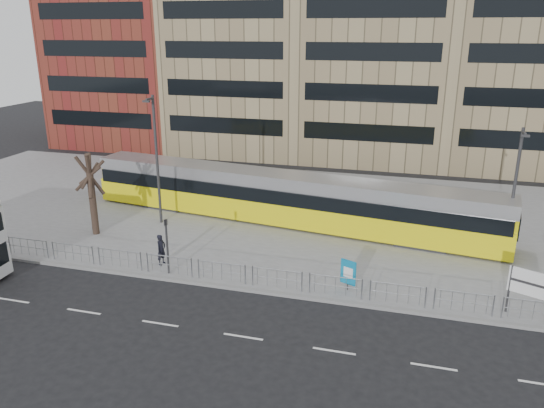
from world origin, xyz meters
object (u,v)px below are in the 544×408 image
(ad_panel, at_px, (348,273))
(lamp_post_west, at_px, (156,156))
(traffic_light_west, at_px, (167,239))
(tram, at_px, (284,198))
(pedestrian, at_px, (161,250))
(station_sign, at_px, (532,286))
(lamp_post_east, at_px, (515,186))
(bare_tree, at_px, (87,150))

(ad_panel, height_order, lamp_post_west, lamp_post_west)
(ad_panel, bearing_deg, traffic_light_west, -151.78)
(tram, relative_size, pedestrian, 16.49)
(station_sign, xyz_separation_m, pedestrian, (-18.82, 0.79, -0.74))
(station_sign, distance_m, pedestrian, 18.85)
(station_sign, height_order, ad_panel, station_sign)
(tram, distance_m, lamp_post_east, 14.21)
(pedestrian, relative_size, bare_tree, 0.23)
(station_sign, bearing_deg, lamp_post_west, -173.41)
(tram, relative_size, bare_tree, 3.74)
(lamp_post_west, bearing_deg, station_sign, -17.34)
(ad_panel, bearing_deg, station_sign, 20.61)
(ad_panel, xyz_separation_m, lamp_post_west, (-13.68, 6.35, 3.73))
(ad_panel, height_order, bare_tree, bare_tree)
(bare_tree, bearing_deg, lamp_post_east, 8.70)
(lamp_post_west, relative_size, bare_tree, 1.11)
(lamp_post_east, relative_size, bare_tree, 0.96)
(tram, xyz_separation_m, lamp_post_west, (-8.09, -2.39, 2.98))
(ad_panel, bearing_deg, bare_tree, -167.13)
(lamp_post_east, bearing_deg, lamp_post_west, -177.78)
(traffic_light_west, bearing_deg, bare_tree, 141.85)
(ad_panel, bearing_deg, lamp_post_east, 64.99)
(station_sign, bearing_deg, bare_tree, -164.85)
(tram, bearing_deg, lamp_post_east, 1.54)
(tram, bearing_deg, pedestrian, -112.35)
(station_sign, relative_size, traffic_light_west, 0.76)
(lamp_post_west, bearing_deg, traffic_light_west, -60.02)
(station_sign, bearing_deg, traffic_light_west, -155.56)
(station_sign, bearing_deg, pedestrian, -158.47)
(tram, bearing_deg, lamp_post_west, -155.71)
(ad_panel, height_order, lamp_post_east, lamp_post_east)
(station_sign, relative_size, ad_panel, 1.44)
(tram, distance_m, station_sign, 16.69)
(traffic_light_west, relative_size, lamp_post_west, 0.36)
(lamp_post_east, distance_m, bare_tree, 25.44)
(traffic_light_west, bearing_deg, tram, 58.06)
(ad_panel, bearing_deg, lamp_post_west, 179.29)
(tram, relative_size, lamp_post_west, 3.36)
(lamp_post_west, height_order, bare_tree, lamp_post_west)
(station_sign, distance_m, ad_panel, 8.35)
(pedestrian, xyz_separation_m, bare_tree, (-6.26, 3.09, 4.65))
(station_sign, height_order, lamp_post_west, lamp_post_west)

